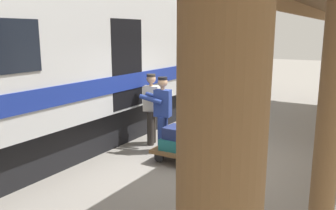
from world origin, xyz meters
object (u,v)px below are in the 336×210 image
suitcase_cream_canvas (187,130)px  suitcase_brown_leather (196,122)px  suitcase_olive_duffel (205,140)px  train_car (79,57)px  suitcase_black_hardshell (223,125)px  suitcase_navy_fabric (175,132)px  suitcase_burgundy_valise (195,131)px  suitcase_red_plastic (213,141)px  suitcase_orange_carryall (204,149)px  luggage_cart (199,147)px  porter_by_door (152,107)px  porter_in_overalls (162,112)px  suitcase_maroon_trunk (222,135)px  suitcase_yellow_case (185,138)px  suitcase_teal_softside (175,143)px

suitcase_cream_canvas → suitcase_brown_leather: bearing=-90.4°
suitcase_brown_leather → suitcase_olive_duffel: 1.16m
suitcase_brown_leather → suitcase_cream_canvas: (0.00, 0.43, -0.10)m
train_car → suitcase_black_hardshell: size_ratio=39.22×
suitcase_navy_fabric → suitcase_olive_duffel: (-0.70, 0.03, -0.05)m
suitcase_burgundy_valise → suitcase_black_hardshell: bearing=-179.4°
suitcase_red_plastic → suitcase_navy_fabric: 0.85m
suitcase_navy_fabric → suitcase_cream_canvas: size_ratio=1.06×
suitcase_burgundy_valise → suitcase_red_plastic: suitcase_burgundy_valise is taller
train_car → suitcase_orange_carryall: size_ratio=34.92×
suitcase_cream_canvas → suitcase_black_hardshell: bearing=-144.6°
luggage_cart → porter_by_door: porter_by_door is taller
luggage_cart → porter_in_overalls: bearing=3.8°
suitcase_maroon_trunk → suitcase_olive_duffel: 0.99m
suitcase_navy_fabric → suitcase_cream_canvas: bearing=-94.0°
suitcase_olive_duffel → suitcase_black_hardshell: bearing=-89.2°
train_car → suitcase_red_plastic: bearing=-177.1°
train_car → suitcase_red_plastic: size_ratio=31.47×
porter_by_door → suitcase_olive_duffel: bearing=155.7°
suitcase_maroon_trunk → suitcase_brown_leather: bearing=2.5°
suitcase_burgundy_valise → porter_by_door: (1.05, 0.19, 0.51)m
suitcase_black_hardshell → suitcase_red_plastic: bearing=88.2°
luggage_cart → porter_in_overalls: size_ratio=1.00×
suitcase_maroon_trunk → suitcase_navy_fabric: suitcase_navy_fabric is taller
suitcase_yellow_case → luggage_cart: bearing=180.0°
suitcase_brown_leather → suitcase_maroon_trunk: bearing=-177.5°
train_car → suitcase_brown_leather: 3.31m
suitcase_black_hardshell → porter_by_door: (1.73, 0.19, 0.27)m
suitcase_yellow_case → suitcase_black_hardshell: 0.88m
luggage_cart → suitcase_yellow_case: bearing=0.0°
suitcase_black_hardshell → suitcase_olive_duffel: suitcase_black_hardshell is taller
suitcase_black_hardshell → suitcase_brown_leather: 0.65m
suitcase_navy_fabric → suitcase_brown_leather: 0.91m
train_car → suitcase_navy_fabric: size_ratio=41.55×
suitcase_orange_carryall → porter_by_door: porter_by_door is taller
suitcase_maroon_trunk → suitcase_yellow_case: bearing=35.2°
suitcase_burgundy_valise → suitcase_olive_duffel: 1.20m
suitcase_brown_leather → suitcase_olive_duffel: bearing=125.0°
suitcase_navy_fabric → suitcase_cream_canvas: suitcase_navy_fabric is taller
porter_in_overalls → porter_by_door: same height
suitcase_red_plastic → suitcase_cream_canvas: suitcase_cream_canvas is taller
suitcase_orange_carryall → suitcase_navy_fabric: size_ratio=1.19×
luggage_cart → suitcase_brown_leather: bearing=-55.5°
suitcase_cream_canvas → porter_by_door: size_ratio=0.27×
suitcase_orange_carryall → suitcase_red_plastic: size_ratio=0.90×
suitcase_yellow_case → suitcase_brown_leather: bearing=-93.8°
suitcase_brown_leather → porter_in_overalls: (0.60, 0.50, 0.27)m
train_car → suitcase_brown_leather: size_ratio=43.95×
suitcase_burgundy_valise → suitcase_orange_carryall: size_ratio=1.03×
luggage_cart → suitcase_teal_softside: (0.33, 0.47, 0.16)m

